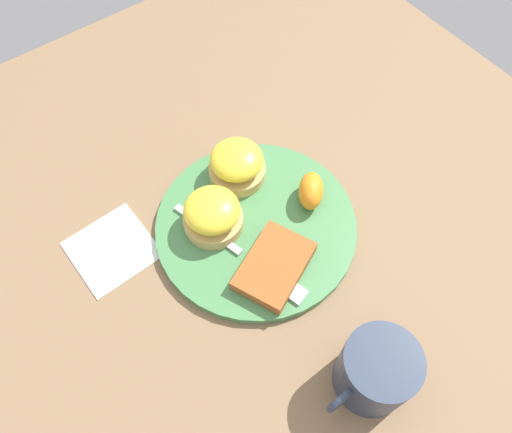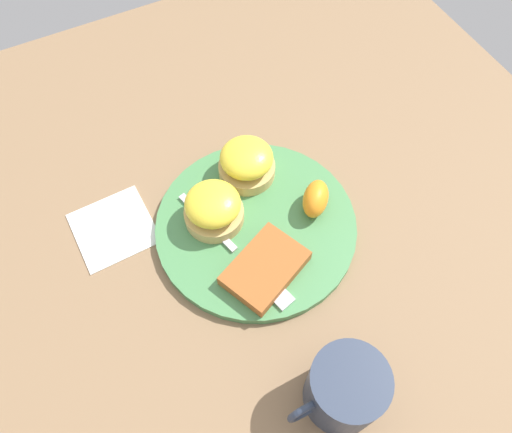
# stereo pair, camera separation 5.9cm
# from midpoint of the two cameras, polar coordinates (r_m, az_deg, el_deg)

# --- Properties ---
(ground_plane) EXTENTS (1.10, 1.10, 0.00)m
(ground_plane) POSITION_cam_midpoint_polar(r_m,az_deg,el_deg) (0.73, -2.30, -1.51)
(ground_plane) COLOR #846647
(plate) EXTENTS (0.29, 0.29, 0.01)m
(plate) POSITION_cam_midpoint_polar(r_m,az_deg,el_deg) (0.73, -2.32, -1.24)
(plate) COLOR #47844C
(plate) RESTS_ON ground_plane
(sandwich_benedict_left) EXTENTS (0.09, 0.09, 0.06)m
(sandwich_benedict_left) POSITION_cam_midpoint_polar(r_m,az_deg,el_deg) (0.74, -4.48, 5.83)
(sandwich_benedict_left) COLOR tan
(sandwich_benedict_left) RESTS_ON plate
(sandwich_benedict_right) EXTENTS (0.09, 0.09, 0.06)m
(sandwich_benedict_right) POSITION_cam_midpoint_polar(r_m,az_deg,el_deg) (0.70, -7.40, 0.09)
(sandwich_benedict_right) COLOR tan
(sandwich_benedict_right) RESTS_ON plate
(hashbrown_patty) EXTENTS (0.13, 0.11, 0.02)m
(hashbrown_patty) POSITION_cam_midpoint_polar(r_m,az_deg,el_deg) (0.68, -0.40, -5.87)
(hashbrown_patty) COLOR #A05626
(hashbrown_patty) RESTS_ON plate
(orange_wedge) EXTENTS (0.07, 0.07, 0.04)m
(orange_wedge) POSITION_cam_midpoint_polar(r_m,az_deg,el_deg) (0.72, 4.00, 2.80)
(orange_wedge) COLOR orange
(orange_wedge) RESTS_ON plate
(fork) EXTENTS (0.08, 0.23, 0.00)m
(fork) POSITION_cam_midpoint_polar(r_m,az_deg,el_deg) (0.69, -3.61, -4.81)
(fork) COLOR silver
(fork) RESTS_ON plate
(cup) EXTENTS (0.12, 0.09, 0.09)m
(cup) POSITION_cam_midpoint_polar(r_m,az_deg,el_deg) (0.62, 10.73, -17.23)
(cup) COLOR #2D384C
(cup) RESTS_ON ground_plane
(napkin) EXTENTS (0.11, 0.11, 0.00)m
(napkin) POSITION_cam_midpoint_polar(r_m,az_deg,el_deg) (0.75, -18.30, -3.70)
(napkin) COLOR white
(napkin) RESTS_ON ground_plane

